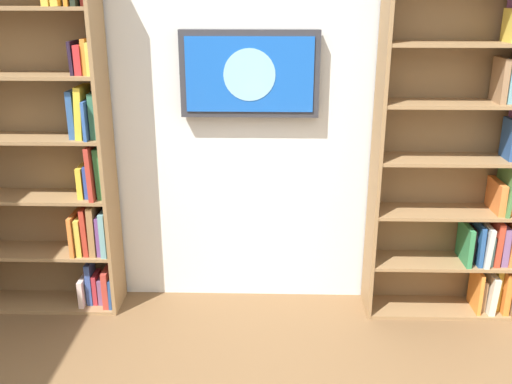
# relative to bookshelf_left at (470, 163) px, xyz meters

# --- Properties ---
(wall_back) EXTENTS (4.52, 0.06, 2.70)m
(wall_back) POSITION_rel_bookshelf_left_xyz_m (1.32, -0.17, 0.40)
(wall_back) COLOR silver
(wall_back) RESTS_ON ground
(bookshelf_left) EXTENTS (0.89, 0.28, 1.95)m
(bookshelf_left) POSITION_rel_bookshelf_left_xyz_m (0.00, 0.00, 0.00)
(bookshelf_left) COLOR #937047
(bookshelf_left) RESTS_ON ground
(bookshelf_right) EXTENTS (0.86, 0.28, 2.17)m
(bookshelf_right) POSITION_rel_bookshelf_left_xyz_m (2.43, -0.00, 0.11)
(bookshelf_right) COLOR #937047
(bookshelf_right) RESTS_ON ground
(wall_mounted_tv) EXTENTS (0.80, 0.07, 0.49)m
(wall_mounted_tv) POSITION_rel_bookshelf_left_xyz_m (1.28, -0.08, 0.49)
(wall_mounted_tv) COLOR #333338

